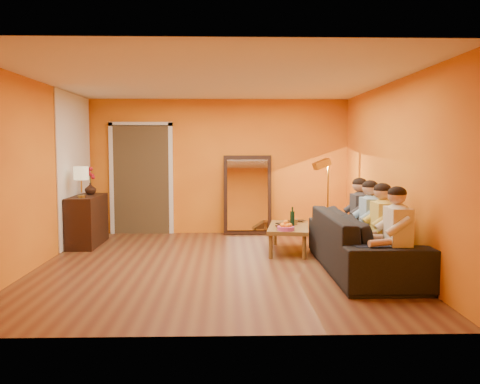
{
  "coord_description": "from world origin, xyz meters",
  "views": [
    {
      "loc": [
        0.15,
        -7.13,
        1.67
      ],
      "look_at": [
        0.35,
        0.5,
        1.0
      ],
      "focal_mm": 38.0,
      "sensor_mm": 36.0,
      "label": 1
    }
  ],
  "objects_px": {
    "laptop": "(297,222)",
    "sofa": "(363,242)",
    "coffee_table": "(289,239)",
    "person_mid_right": "(371,225)",
    "vase": "(90,189)",
    "dog": "(354,249)",
    "tumbler": "(295,222)",
    "sideboard": "(87,220)",
    "wine_bottle": "(292,217)",
    "mirror_frame": "(247,195)",
    "person_mid_left": "(383,231)",
    "floor_lamp": "(328,201)",
    "person_far_right": "(360,219)",
    "person_far_left": "(398,239)",
    "table_lamp": "(81,182)"
  },
  "relations": [
    {
      "from": "mirror_frame",
      "to": "laptop",
      "type": "xyz_separation_m",
      "value": [
        0.77,
        -1.39,
        -0.33
      ]
    },
    {
      "from": "mirror_frame",
      "to": "laptop",
      "type": "distance_m",
      "value": 1.62
    },
    {
      "from": "person_far_right",
      "to": "tumbler",
      "type": "relative_size",
      "value": 12.13
    },
    {
      "from": "mirror_frame",
      "to": "person_mid_right",
      "type": "distance_m",
      "value": 3.3
    },
    {
      "from": "coffee_table",
      "to": "person_mid_right",
      "type": "relative_size",
      "value": 1.0
    },
    {
      "from": "vase",
      "to": "coffee_table",
      "type": "bearing_deg",
      "value": -15.1
    },
    {
      "from": "person_mid_right",
      "to": "wine_bottle",
      "type": "relative_size",
      "value": 3.94
    },
    {
      "from": "person_mid_right",
      "to": "vase",
      "type": "xyz_separation_m",
      "value": [
        -4.37,
        2.07,
        0.34
      ]
    },
    {
      "from": "dog",
      "to": "coffee_table",
      "type": "bearing_deg",
      "value": 141.22
    },
    {
      "from": "person_mid_left",
      "to": "tumbler",
      "type": "bearing_deg",
      "value": 115.46
    },
    {
      "from": "person_mid_right",
      "to": "dog",
      "type": "bearing_deg",
      "value": -138.06
    },
    {
      "from": "sofa",
      "to": "person_far_right",
      "type": "xyz_separation_m",
      "value": [
        0.13,
        0.65,
        0.22
      ]
    },
    {
      "from": "person_far_right",
      "to": "wine_bottle",
      "type": "relative_size",
      "value": 3.94
    },
    {
      "from": "sideboard",
      "to": "vase",
      "type": "distance_m",
      "value": 0.58
    },
    {
      "from": "coffee_table",
      "to": "vase",
      "type": "distance_m",
      "value": 3.58
    },
    {
      "from": "dog",
      "to": "tumbler",
      "type": "xyz_separation_m",
      "value": [
        -0.58,
        1.53,
        0.14
      ]
    },
    {
      "from": "sideboard",
      "to": "floor_lamp",
      "type": "bearing_deg",
      "value": 3.13
    },
    {
      "from": "mirror_frame",
      "to": "floor_lamp",
      "type": "height_order",
      "value": "mirror_frame"
    },
    {
      "from": "person_mid_left",
      "to": "person_mid_right",
      "type": "height_order",
      "value": "same"
    },
    {
      "from": "table_lamp",
      "to": "person_mid_left",
      "type": "height_order",
      "value": "table_lamp"
    },
    {
      "from": "sofa",
      "to": "wine_bottle",
      "type": "xyz_separation_m",
      "value": [
        -0.81,
        1.21,
        0.18
      ]
    },
    {
      "from": "coffee_table",
      "to": "sideboard",
      "type": "bearing_deg",
      "value": 177.78
    },
    {
      "from": "person_far_left",
      "to": "vase",
      "type": "relative_size",
      "value": 5.98
    },
    {
      "from": "mirror_frame",
      "to": "laptop",
      "type": "bearing_deg",
      "value": -61.02
    },
    {
      "from": "mirror_frame",
      "to": "sofa",
      "type": "bearing_deg",
      "value": -64.18
    },
    {
      "from": "tumbler",
      "to": "laptop",
      "type": "distance_m",
      "value": 0.24
    },
    {
      "from": "table_lamp",
      "to": "vase",
      "type": "distance_m",
      "value": 0.57
    },
    {
      "from": "floor_lamp",
      "to": "person_far_left",
      "type": "xyz_separation_m",
      "value": [
        0.18,
        -3.15,
        -0.11
      ]
    },
    {
      "from": "person_mid_left",
      "to": "dog",
      "type": "bearing_deg",
      "value": 134.68
    },
    {
      "from": "wine_bottle",
      "to": "table_lamp",
      "type": "bearing_deg",
      "value": 173.15
    },
    {
      "from": "person_far_right",
      "to": "wine_bottle",
      "type": "bearing_deg",
      "value": 149.41
    },
    {
      "from": "sideboard",
      "to": "wine_bottle",
      "type": "bearing_deg",
      "value": -11.73
    },
    {
      "from": "laptop",
      "to": "sofa",
      "type": "bearing_deg",
      "value": -87.16
    },
    {
      "from": "dog",
      "to": "wine_bottle",
      "type": "xyz_separation_m",
      "value": [
        -0.65,
        1.36,
        0.25
      ]
    },
    {
      "from": "person_mid_left",
      "to": "person_mid_right",
      "type": "bearing_deg",
      "value": 90.0
    },
    {
      "from": "coffee_table",
      "to": "person_mid_right",
      "type": "bearing_deg",
      "value": -40.56
    },
    {
      "from": "person_mid_right",
      "to": "vase",
      "type": "relative_size",
      "value": 5.98
    },
    {
      "from": "tumbler",
      "to": "vase",
      "type": "bearing_deg",
      "value": 167.25
    },
    {
      "from": "floor_lamp",
      "to": "person_mid_left",
      "type": "distance_m",
      "value": 2.61
    },
    {
      "from": "wine_bottle",
      "to": "mirror_frame",
      "type": "bearing_deg",
      "value": 109.68
    },
    {
      "from": "sideboard",
      "to": "person_mid_right",
      "type": "distance_m",
      "value": 4.74
    },
    {
      "from": "table_lamp",
      "to": "person_far_right",
      "type": "relative_size",
      "value": 0.42
    },
    {
      "from": "person_far_right",
      "to": "tumbler",
      "type": "bearing_deg",
      "value": 140.16
    },
    {
      "from": "person_mid_right",
      "to": "vase",
      "type": "height_order",
      "value": "person_mid_right"
    },
    {
      "from": "table_lamp",
      "to": "person_far_right",
      "type": "height_order",
      "value": "table_lamp"
    },
    {
      "from": "wine_bottle",
      "to": "person_mid_right",
      "type": "bearing_deg",
      "value": -49.65
    },
    {
      "from": "mirror_frame",
      "to": "coffee_table",
      "type": "xyz_separation_m",
      "value": [
        0.59,
        -1.74,
        -0.55
      ]
    },
    {
      "from": "person_far_left",
      "to": "floor_lamp",
      "type": "bearing_deg",
      "value": 93.36
    },
    {
      "from": "sofa",
      "to": "vase",
      "type": "height_order",
      "value": "vase"
    },
    {
      "from": "sofa",
      "to": "dog",
      "type": "distance_m",
      "value": 0.23
    }
  ]
}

